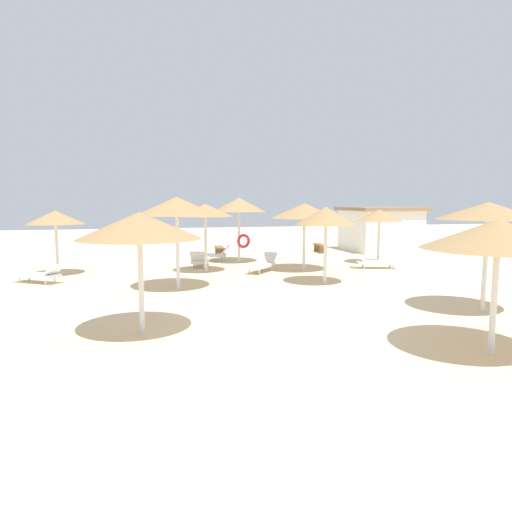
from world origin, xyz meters
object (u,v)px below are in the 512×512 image
(parasol_7, at_px, (177,207))
(lounger_4, at_px, (212,254))
(parasol_3, at_px, (379,216))
(lounger_3, at_px, (374,261))
(parasol_0, at_px, (304,211))
(lounger_2, at_px, (200,260))
(bench_1, at_px, (220,249))
(parasol_8, at_px, (326,216))
(lounger_1, at_px, (40,274))
(parasol_1, at_px, (55,218))
(parasol_5, at_px, (488,211))
(parasol_6, at_px, (139,226))
(parasol_2, at_px, (205,211))
(lounger_0, at_px, (262,264))
(beach_cabana, at_px, (380,229))
(parasol_9, at_px, (498,235))
(bench_0, at_px, (320,247))
(parasol_4, at_px, (239,206))

(parasol_7, height_order, lounger_4, parasol_7)
(parasol_3, distance_m, lounger_3, 2.63)
(parasol_0, distance_m, lounger_2, 5.19)
(parasol_0, relative_size, bench_1, 1.90)
(parasol_8, height_order, lounger_1, parasol_8)
(parasol_1, distance_m, parasol_5, 15.27)
(parasol_0, relative_size, parasol_6, 1.06)
(lounger_2, bearing_deg, parasol_5, -58.52)
(parasol_2, height_order, lounger_0, parasol_2)
(parasol_1, relative_size, parasol_5, 0.88)
(lounger_4, bearing_deg, lounger_0, -69.44)
(parasol_3, bearing_deg, bench_1, 144.43)
(parasol_8, xyz_separation_m, lounger_3, (3.60, 3.07, -2.12))
(parasol_3, xyz_separation_m, parasol_7, (-9.77, -4.27, 0.50))
(parasol_5, distance_m, beach_cabana, 15.44)
(lounger_0, bearing_deg, parasol_6, -121.00)
(lounger_4, bearing_deg, parasol_9, -78.04)
(lounger_2, bearing_deg, beach_cabana, 20.64)
(parasol_9, bearing_deg, parasol_0, 89.23)
(parasol_5, distance_m, bench_1, 15.31)
(lounger_3, bearing_deg, parasol_6, -141.51)
(lounger_1, relative_size, lounger_2, 0.98)
(parasol_0, bearing_deg, parasol_1, 173.82)
(lounger_2, height_order, bench_0, lounger_2)
(parasol_9, xyz_separation_m, lounger_4, (-3.22, 15.19, -2.00))
(parasol_1, xyz_separation_m, parasol_8, (9.65, -4.32, 0.12))
(parasol_8, distance_m, lounger_2, 6.92)
(bench_1, bearing_deg, parasol_4, -81.24)
(parasol_1, height_order, bench_1, parasol_1)
(parasol_1, height_order, parasol_6, parasol_6)
(parasol_0, bearing_deg, bench_1, 113.08)
(parasol_0, height_order, lounger_0, parasol_0)
(parasol_2, bearing_deg, parasol_7, -111.92)
(parasol_3, height_order, lounger_4, parasol_3)
(parasol_2, bearing_deg, parasol_0, -6.77)
(bench_0, bearing_deg, parasol_6, -124.72)
(parasol_5, relative_size, lounger_1, 1.53)
(parasol_8, height_order, beach_cabana, parasol_8)
(lounger_2, xyz_separation_m, beach_cabana, (11.27, 4.25, 1.00))
(parasol_5, relative_size, parasol_8, 1.06)
(parasol_5, relative_size, bench_1, 1.94)
(lounger_0, bearing_deg, parasol_4, 95.97)
(parasol_1, xyz_separation_m, bench_0, (13.28, 5.24, -1.96))
(lounger_4, relative_size, bench_1, 1.30)
(parasol_2, height_order, lounger_4, parasol_2)
(parasol_6, distance_m, bench_1, 14.99)
(parasol_0, relative_size, lounger_2, 1.47)
(parasol_9, xyz_separation_m, lounger_0, (-1.69, 11.13, -2.01))
(lounger_0, relative_size, beach_cabana, 0.45)
(bench_1, bearing_deg, parasol_8, -76.41)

